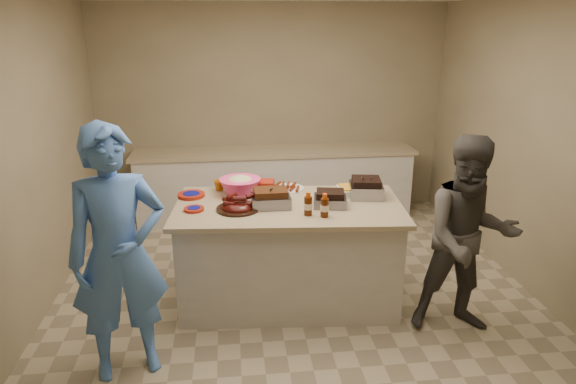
{
  "coord_description": "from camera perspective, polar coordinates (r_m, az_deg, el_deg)",
  "views": [
    {
      "loc": [
        -0.56,
        -4.16,
        2.51
      ],
      "look_at": [
        -0.07,
        0.1,
        1.05
      ],
      "focal_mm": 32.0,
      "sensor_mm": 36.0,
      "label": 1
    }
  ],
  "objects": [
    {
      "name": "pulled_pork_tray",
      "position": [
        4.48,
        -1.93,
        -1.61
      ],
      "size": [
        0.34,
        0.26,
        0.1
      ],
      "primitive_type": "cube",
      "rotation": [
        0.0,
        0.0,
        0.02
      ],
      "color": "#47230F",
      "rests_on": "island"
    },
    {
      "name": "bbq_bottle_b",
      "position": [
        4.26,
        4.06,
        -2.75
      ],
      "size": [
        0.07,
        0.07,
        0.2
      ],
      "primitive_type": "cylinder",
      "rotation": [
        0.0,
        0.0,
        -0.08
      ],
      "color": "#401804",
      "rests_on": "island"
    },
    {
      "name": "brisket_tray",
      "position": [
        4.51,
        4.68,
        -1.53
      ],
      "size": [
        0.32,
        0.28,
        0.08
      ],
      "primitive_type": "cube",
      "rotation": [
        0.0,
        0.0,
        -0.18
      ],
      "color": "black",
      "rests_on": "island"
    },
    {
      "name": "guest_gray",
      "position": [
        4.77,
        18.33,
        -14.0
      ],
      "size": [
        1.0,
        1.75,
        0.63
      ],
      "primitive_type": "imported",
      "rotation": [
        0.0,
        0.0,
        -0.12
      ],
      "color": "#4D4A45",
      "rests_on": "ground"
    },
    {
      "name": "room",
      "position": [
        4.89,
        0.94,
        -12.03
      ],
      "size": [
        4.5,
        5.0,
        2.7
      ],
      "primitive_type": null,
      "color": "gray",
      "rests_on": "ground"
    },
    {
      "name": "rib_platter",
      "position": [
        4.42,
        -5.57,
        -1.96
      ],
      "size": [
        0.48,
        0.48,
        0.15
      ],
      "primitive_type": null,
      "rotation": [
        0.0,
        0.0,
        -0.38
      ],
      "color": "#440A06",
      "rests_on": "island"
    },
    {
      "name": "plate_stack_large",
      "position": [
        4.8,
        -10.68,
        -0.5
      ],
      "size": [
        0.27,
        0.27,
        0.03
      ],
      "primitive_type": "cylinder",
      "rotation": [
        0.0,
        0.0,
        -0.08
      ],
      "color": "maroon",
      "rests_on": "island"
    },
    {
      "name": "basket_stack",
      "position": [
        4.85,
        -2.9,
        0.0
      ],
      "size": [
        0.25,
        0.2,
        0.11
      ],
      "primitive_type": "cube",
      "rotation": [
        0.0,
        0.0,
        -0.18
      ],
      "color": "maroon",
      "rests_on": "island"
    },
    {
      "name": "plate_stack_small",
      "position": [
        4.46,
        -10.4,
        -2.03
      ],
      "size": [
        0.19,
        0.19,
        0.02
      ],
      "primitive_type": "cylinder",
      "rotation": [
        0.0,
        0.0,
        -0.08
      ],
      "color": "maroon",
      "rests_on": "island"
    },
    {
      "name": "sausage_plate",
      "position": [
        4.92,
        0.0,
        0.31
      ],
      "size": [
        0.38,
        0.38,
        0.05
      ],
      "primitive_type": "cylinder",
      "rotation": [
        0.0,
        0.0,
        -0.31
      ],
      "color": "silver",
      "rests_on": "island"
    },
    {
      "name": "bbq_bottle_a",
      "position": [
        4.29,
        2.24,
        -2.57
      ],
      "size": [
        0.07,
        0.07,
        0.2
      ],
      "primitive_type": "cylinder",
      "rotation": [
        0.0,
        0.0,
        -0.08
      ],
      "color": "#401804",
      "rests_on": "island"
    },
    {
      "name": "plastic_cup",
      "position": [
        4.93,
        -7.62,
        0.19
      ],
      "size": [
        0.11,
        0.11,
        0.1
      ],
      "primitive_type": "imported",
      "rotation": [
        0.0,
        0.0,
        -0.08
      ],
      "color": "#A25509",
      "rests_on": "island"
    },
    {
      "name": "mac_cheese_dish",
      "position": [
        4.83,
        7.5,
        -0.21
      ],
      "size": [
        0.33,
        0.26,
        0.08
      ],
      "primitive_type": "cube",
      "rotation": [
        0.0,
        0.0,
        0.07
      ],
      "color": "gold",
      "rests_on": "island"
    },
    {
      "name": "back_counter",
      "position": [
        6.71,
        -1.48,
        0.96
      ],
      "size": [
        3.6,
        0.64,
        0.9
      ],
      "primitive_type": null,
      "color": "beige",
      "rests_on": "ground"
    },
    {
      "name": "roasting_pan",
      "position": [
        4.78,
        8.61,
        -0.5
      ],
      "size": [
        0.34,
        0.34,
        0.12
      ],
      "primitive_type": "cube",
      "rotation": [
        0.0,
        0.0,
        -0.16
      ],
      "color": "gray",
      "rests_on": "island"
    },
    {
      "name": "island",
      "position": [
        4.93,
        0.07,
        -11.78
      ],
      "size": [
        2.08,
        1.22,
        0.95
      ],
      "primitive_type": null,
      "rotation": [
        0.0,
        0.0,
        -0.08
      ],
      "color": "beige",
      "rests_on": "ground"
    },
    {
      "name": "coleslaw_bowl",
      "position": [
        4.79,
        -5.31,
        -0.28
      ],
      "size": [
        0.41,
        0.41,
        0.26
      ],
      "primitive_type": null,
      "rotation": [
        0.0,
        0.0,
        -0.08
      ],
      "color": "#FF418B",
      "rests_on": "island"
    },
    {
      "name": "sauce_bowl",
      "position": [
        4.7,
        -0.62,
        -0.59
      ],
      "size": [
        0.15,
        0.06,
        0.15
      ],
      "primitive_type": "imported",
      "rotation": [
        0.0,
        0.0,
        -0.08
      ],
      "color": "silver",
      "rests_on": "island"
    },
    {
      "name": "guest_blue",
      "position": [
        4.27,
        -16.96,
        -18.1
      ],
      "size": [
        1.19,
        1.99,
        0.45
      ],
      "primitive_type": "imported",
      "rotation": [
        0.0,
        0.0,
        0.29
      ],
      "color": "#4C80D9",
      "rests_on": "ground"
    },
    {
      "name": "mustard_bottle",
      "position": [
        4.58,
        -2.72,
        -1.15
      ],
      "size": [
        0.05,
        0.05,
        0.13
      ],
      "primitive_type": "cylinder",
      "rotation": [
        0.0,
        0.0,
        -0.08
      ],
      "color": "yellow",
      "rests_on": "island"
    }
  ]
}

